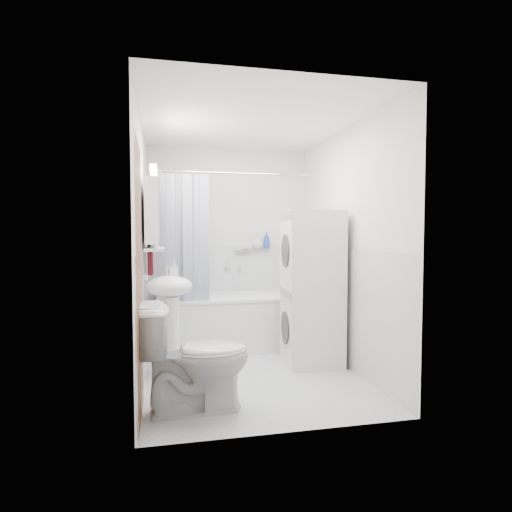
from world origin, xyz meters
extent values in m
plane|color=silver|center=(0.00, 0.00, 0.00)|extent=(2.60, 2.60, 0.00)
plane|color=silver|center=(0.00, 1.30, 1.20)|extent=(2.00, 0.00, 2.00)
plane|color=silver|center=(0.00, -1.30, 1.20)|extent=(2.00, 0.00, 2.00)
plane|color=silver|center=(-1.00, 0.00, 1.20)|extent=(0.00, 2.60, 2.60)
plane|color=silver|center=(1.00, 0.00, 1.20)|extent=(0.00, 2.60, 2.60)
plane|color=white|center=(0.00, 0.00, 2.40)|extent=(2.60, 2.60, 0.00)
plane|color=white|center=(0.00, 1.29, 0.60)|extent=(1.98, 0.00, 1.98)
plane|color=white|center=(-0.99, 0.00, 0.60)|extent=(0.00, 2.58, 2.58)
plane|color=white|center=(0.99, 0.00, 0.60)|extent=(0.00, 2.58, 2.58)
plane|color=brown|center=(-0.98, -0.88, 1.00)|extent=(0.00, 2.00, 2.00)
cylinder|color=silver|center=(-0.95, -0.55, 1.00)|extent=(0.04, 0.04, 0.04)
cube|color=white|center=(-0.08, 0.92, 0.30)|extent=(1.61, 0.75, 0.59)
cube|color=white|center=(-0.08, 0.92, 0.61)|extent=(1.63, 0.77, 0.03)
cube|color=silver|center=(-0.08, 0.92, 0.49)|extent=(1.43, 0.57, 0.20)
cylinder|color=silver|center=(0.12, 1.25, 0.94)|extent=(0.04, 0.12, 0.04)
cylinder|color=silver|center=(-0.08, 0.59, 2.00)|extent=(1.81, 0.02, 0.02)
cube|color=#15234B|center=(-0.83, 0.59, 1.25)|extent=(0.10, 0.02, 1.45)
cube|color=#15234B|center=(-0.74, 0.59, 1.25)|extent=(0.10, 0.02, 1.45)
cube|color=#15234B|center=(-0.65, 0.59, 1.25)|extent=(0.10, 0.02, 1.45)
cube|color=#15234B|center=(-0.56, 0.59, 1.25)|extent=(0.10, 0.02, 1.45)
cube|color=#15234B|center=(-0.47, 0.59, 1.25)|extent=(0.10, 0.02, 1.45)
cube|color=#15234B|center=(-0.38, 0.59, 1.25)|extent=(0.10, 0.02, 1.45)
ellipsoid|color=white|center=(-0.76, 0.08, 0.85)|extent=(0.44, 0.37, 0.20)
cylinder|color=white|center=(-0.74, 0.08, 0.38)|extent=(0.14, 0.14, 0.75)
cylinder|color=silver|center=(-0.78, 0.22, 0.97)|extent=(0.03, 0.03, 0.14)
cylinder|color=silver|center=(-0.78, 0.18, 1.03)|extent=(0.02, 0.10, 0.02)
cube|color=white|center=(-0.91, 0.10, 1.55)|extent=(0.12, 0.50, 0.60)
cube|color=white|center=(-0.84, 0.10, 1.55)|extent=(0.01, 0.47, 0.57)
cube|color=#FFEABF|center=(-0.89, 0.10, 1.93)|extent=(0.06, 0.45, 0.06)
cube|color=silver|center=(-0.89, 0.10, 1.20)|extent=(0.18, 0.54, 0.02)
cube|color=silver|center=(0.17, 1.24, 1.15)|extent=(0.22, 0.06, 0.02)
cube|color=#5A1B15|center=(-0.94, 0.50, 1.37)|extent=(0.05, 0.37, 0.87)
cube|color=#5A1B15|center=(-0.91, 0.50, 1.77)|extent=(0.03, 0.32, 0.08)
cylinder|color=silver|center=(-0.95, 0.50, 1.81)|extent=(0.02, 0.04, 0.02)
cube|color=white|center=(0.68, 0.13, 0.39)|extent=(0.59, 0.59, 0.79)
cylinder|color=#2D2D33|center=(0.40, 0.13, 0.39)|extent=(0.04, 0.33, 0.33)
cube|color=gray|center=(0.40, 0.13, 0.74)|extent=(0.05, 0.50, 0.08)
cube|color=white|center=(0.68, 0.13, 1.18)|extent=(0.59, 0.59, 0.79)
cylinder|color=#2D2D33|center=(0.40, 0.13, 1.17)|extent=(0.04, 0.33, 0.33)
cube|color=gray|center=(0.40, 0.13, 1.53)|extent=(0.05, 0.50, 0.08)
imported|color=white|center=(-0.58, -0.79, 0.40)|extent=(0.84, 0.48, 0.81)
imported|color=gray|center=(-0.71, 0.25, 0.95)|extent=(0.08, 0.17, 0.08)
imported|color=gray|center=(-0.89, -0.05, 1.25)|extent=(0.07, 0.18, 0.07)
imported|color=gray|center=(-0.89, 0.22, 1.26)|extent=(0.10, 0.09, 0.10)
imported|color=gray|center=(0.35, 1.24, 1.23)|extent=(0.13, 0.17, 0.13)
imported|color=#2844A3|center=(0.47, 1.24, 1.20)|extent=(0.08, 0.21, 0.08)
camera|label=1|loc=(-0.81, -4.01, 1.35)|focal=30.00mm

